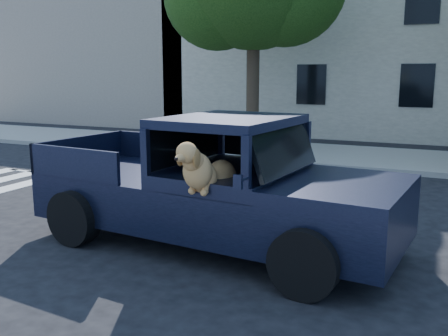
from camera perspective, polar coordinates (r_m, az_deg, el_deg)
The scene contains 5 objects.
ground at distance 7.43m, azimuth 4.54°, elevation -10.28°, with size 120.00×120.00×0.00m, color black.
far_sidewalk at distance 16.10m, azimuth 16.04°, elevation 1.13°, with size 60.00×4.00×0.15m, color gray.
lane_stripes at distance 10.27m, azimuth 21.94°, elevation -5.01°, with size 21.60×0.14×0.01m, color silver, non-canonical shape.
building_left at distance 28.87m, azimuth -12.52°, elevation 13.23°, with size 12.00×6.00×8.00m, color tan.
pickup_truck at distance 7.82m, azimuth -1.77°, elevation -3.88°, with size 5.85×3.15×2.03m.
Camera 1 is at (2.38, -6.51, 2.67)m, focal length 40.00 mm.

